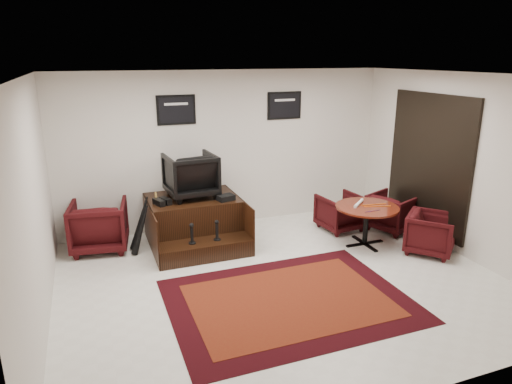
# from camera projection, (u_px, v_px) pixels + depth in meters

# --- Properties ---
(ground) EXTENTS (6.00, 6.00, 0.00)m
(ground) POSITION_uv_depth(u_px,v_px,m) (282.00, 281.00, 6.39)
(ground) COLOR white
(ground) RESTS_ON ground
(room_shell) EXTENTS (6.02, 5.02, 2.81)m
(room_shell) POSITION_uv_depth(u_px,v_px,m) (308.00, 152.00, 6.13)
(room_shell) COLOR beige
(room_shell) RESTS_ON ground
(area_rug) EXTENTS (3.03, 2.27, 0.01)m
(area_rug) POSITION_uv_depth(u_px,v_px,m) (289.00, 300.00, 5.87)
(area_rug) COLOR black
(area_rug) RESTS_ON ground
(shine_podium) EXTENTS (1.49, 1.54, 0.77)m
(shine_podium) POSITION_uv_depth(u_px,v_px,m) (195.00, 223.00, 7.61)
(shine_podium) COLOR black
(shine_podium) RESTS_ON ground
(shine_chair) EXTENTS (0.84, 0.79, 0.81)m
(shine_chair) POSITION_uv_depth(u_px,v_px,m) (191.00, 173.00, 7.51)
(shine_chair) COLOR black
(shine_chair) RESTS_ON shine_podium
(shoes_pair) EXTENTS (0.29, 0.31, 0.09)m
(shoes_pair) POSITION_uv_depth(u_px,v_px,m) (162.00, 202.00, 7.20)
(shoes_pair) COLOR black
(shoes_pair) RESTS_ON shine_podium
(polish_kit) EXTENTS (0.30, 0.24, 0.09)m
(polish_kit) POSITION_uv_depth(u_px,v_px,m) (226.00, 198.00, 7.41)
(polish_kit) COLOR black
(polish_kit) RESTS_ON shine_podium
(umbrella_black) EXTENTS (0.31, 0.12, 0.83)m
(umbrella_black) POSITION_uv_depth(u_px,v_px,m) (141.00, 229.00, 7.15)
(umbrella_black) COLOR black
(umbrella_black) RESTS_ON ground
(umbrella_hooked) EXTENTS (0.34, 0.13, 0.91)m
(umbrella_hooked) POSITION_uv_depth(u_px,v_px,m) (140.00, 223.00, 7.32)
(umbrella_hooked) COLOR black
(umbrella_hooked) RESTS_ON ground
(armchair_side) EXTENTS (0.97, 0.92, 0.88)m
(armchair_side) POSITION_uv_depth(u_px,v_px,m) (99.00, 224.00, 7.32)
(armchair_side) COLOR black
(armchair_side) RESTS_ON ground
(meeting_table) EXTENTS (1.02, 1.02, 0.67)m
(meeting_table) POSITION_uv_depth(u_px,v_px,m) (367.00, 211.00, 7.46)
(meeting_table) COLOR #441309
(meeting_table) RESTS_ON ground
(table_chair_back) EXTENTS (0.76, 0.72, 0.72)m
(table_chair_back) POSITION_uv_depth(u_px,v_px,m) (340.00, 210.00, 8.20)
(table_chair_back) COLOR black
(table_chair_back) RESTS_ON ground
(table_chair_window) EXTENTS (0.90, 0.92, 0.74)m
(table_chair_window) POSITION_uv_depth(u_px,v_px,m) (392.00, 210.00, 8.16)
(table_chair_window) COLOR black
(table_chair_window) RESTS_ON ground
(table_chair_corner) EXTENTS (0.96, 0.95, 0.72)m
(table_chair_corner) POSITION_uv_depth(u_px,v_px,m) (431.00, 232.00, 7.21)
(table_chair_corner) COLOR black
(table_chair_corner) RESTS_ON ground
(paper_roll) EXTENTS (0.35, 0.31, 0.05)m
(paper_roll) POSITION_uv_depth(u_px,v_px,m) (359.00, 203.00, 7.52)
(paper_roll) COLOR white
(paper_roll) RESTS_ON meeting_table
(table_clutter) EXTENTS (0.57, 0.32, 0.01)m
(table_clutter) POSITION_uv_depth(u_px,v_px,m) (375.00, 206.00, 7.42)
(table_clutter) COLOR #E15B0C
(table_clutter) RESTS_ON meeting_table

